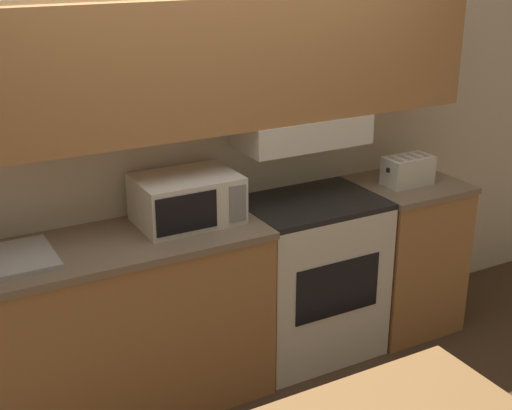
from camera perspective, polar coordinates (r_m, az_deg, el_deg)
The scene contains 7 objects.
ground_plane at distance 4.32m, azimuth -4.09°, elevation -11.48°, with size 16.00×16.00×0.00m, color #4C3828.
wall_back at distance 3.70m, azimuth -4.02°, elevation 7.82°, with size 5.41×0.38×2.55m.
lower_counter_main at distance 3.65m, azimuth -12.16°, elevation -9.85°, with size 1.67×0.59×0.94m.
lower_counter_right_stub at distance 4.48m, azimuth 11.67°, elevation -3.84°, with size 0.59×0.59×0.94m.
stove_range at distance 4.11m, azimuth 4.30°, elevation -5.79°, with size 0.76×0.56×0.94m.
microwave at distance 3.60m, azimuth -5.56°, elevation 0.49°, with size 0.51×0.37×0.24m.
toaster at distance 4.24m, azimuth 12.05°, elevation 2.73°, with size 0.30×0.16×0.17m.
Camera 1 is at (-1.50, -3.34, 2.30)m, focal length 50.00 mm.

